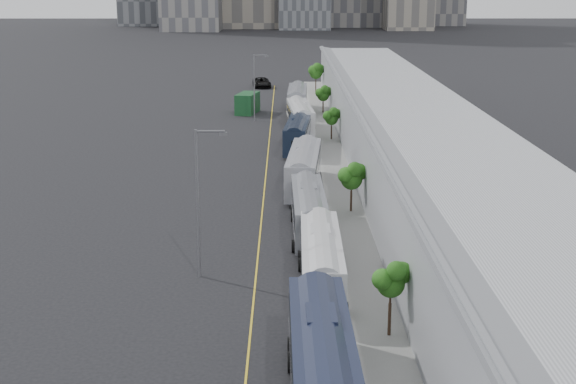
{
  "coord_description": "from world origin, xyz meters",
  "views": [
    {
      "loc": [
        0.41,
        -11.53,
        18.73
      ],
      "look_at": [
        0.64,
        47.79,
        3.0
      ],
      "focal_mm": 50.0,
      "sensor_mm": 36.0,
      "label": 1
    }
  ],
  "objects_px": {
    "street_lamp_near": "(200,194)",
    "shipping_container": "(247,103)",
    "bus_1": "(322,375)",
    "bus_5": "(298,137)",
    "suv": "(262,82)",
    "bus_6": "(300,120)",
    "bus_2": "(321,266)",
    "street_lamp_far": "(256,83)",
    "bus_3": "(309,215)",
    "bus_7": "(297,102)",
    "bus_4": "(304,172)"
  },
  "relations": [
    {
      "from": "street_lamp_near",
      "to": "shipping_container",
      "type": "bearing_deg",
      "value": 90.04
    },
    {
      "from": "bus_1",
      "to": "bus_5",
      "type": "distance_m",
      "value": 57.02
    },
    {
      "from": "shipping_container",
      "to": "suv",
      "type": "height_order",
      "value": "shipping_container"
    },
    {
      "from": "street_lamp_near",
      "to": "shipping_container",
      "type": "distance_m",
      "value": 66.28
    },
    {
      "from": "bus_6",
      "to": "shipping_container",
      "type": "relative_size",
      "value": 2.39
    },
    {
      "from": "bus_2",
      "to": "street_lamp_far",
      "type": "height_order",
      "value": "street_lamp_far"
    },
    {
      "from": "bus_1",
      "to": "bus_3",
      "type": "xyz_separation_m",
      "value": [
        0.15,
        25.85,
        -0.22
      ]
    },
    {
      "from": "bus_7",
      "to": "street_lamp_near",
      "type": "xyz_separation_m",
      "value": [
        -7.17,
        -66.65,
        3.94
      ]
    },
    {
      "from": "bus_4",
      "to": "bus_6",
      "type": "height_order",
      "value": "bus_4"
    },
    {
      "from": "bus_4",
      "to": "bus_5",
      "type": "bearing_deg",
      "value": 95.44
    },
    {
      "from": "bus_1",
      "to": "bus_7",
      "type": "height_order",
      "value": "bus_1"
    },
    {
      "from": "bus_4",
      "to": "bus_7",
      "type": "distance_m",
      "value": 44.14
    },
    {
      "from": "suv",
      "to": "street_lamp_near",
      "type": "bearing_deg",
      "value": -98.12
    },
    {
      "from": "bus_6",
      "to": "suv",
      "type": "relative_size",
      "value": 2.08
    },
    {
      "from": "bus_3",
      "to": "bus_7",
      "type": "bearing_deg",
      "value": 89.19
    },
    {
      "from": "bus_7",
      "to": "street_lamp_far",
      "type": "relative_size",
      "value": 1.47
    },
    {
      "from": "suv",
      "to": "street_lamp_far",
      "type": "bearing_deg",
      "value": -97.11
    },
    {
      "from": "street_lamp_far",
      "to": "bus_2",
      "type": "bearing_deg",
      "value": -84.26
    },
    {
      "from": "bus_3",
      "to": "shipping_container",
      "type": "relative_size",
      "value": 2.2
    },
    {
      "from": "bus_5",
      "to": "bus_4",
      "type": "bearing_deg",
      "value": -84.26
    },
    {
      "from": "bus_3",
      "to": "bus_5",
      "type": "height_order",
      "value": "bus_5"
    },
    {
      "from": "street_lamp_far",
      "to": "suv",
      "type": "xyz_separation_m",
      "value": [
        -0.17,
        35.43,
        -4.32
      ]
    },
    {
      "from": "bus_2",
      "to": "street_lamp_far",
      "type": "bearing_deg",
      "value": 96.45
    },
    {
      "from": "street_lamp_near",
      "to": "bus_1",
      "type": "bearing_deg",
      "value": -67.19
    },
    {
      "from": "bus_2",
      "to": "suv",
      "type": "bearing_deg",
      "value": 94.47
    },
    {
      "from": "bus_5",
      "to": "bus_7",
      "type": "xyz_separation_m",
      "value": [
        0.34,
        26.36,
        0.13
      ]
    },
    {
      "from": "bus_4",
      "to": "street_lamp_far",
      "type": "height_order",
      "value": "street_lamp_far"
    },
    {
      "from": "bus_1",
      "to": "street_lamp_far",
      "type": "distance_m",
      "value": 76.76
    },
    {
      "from": "shipping_container",
      "to": "suv",
      "type": "relative_size",
      "value": 0.87
    },
    {
      "from": "bus_4",
      "to": "suv",
      "type": "height_order",
      "value": "bus_4"
    },
    {
      "from": "bus_3",
      "to": "street_lamp_far",
      "type": "bearing_deg",
      "value": 95.71
    },
    {
      "from": "bus_4",
      "to": "street_lamp_near",
      "type": "xyz_separation_m",
      "value": [
        -7.11,
        -22.52,
        3.93
      ]
    },
    {
      "from": "bus_7",
      "to": "bus_4",
      "type": "bearing_deg",
      "value": -88.17
    },
    {
      "from": "shipping_container",
      "to": "bus_2",
      "type": "bearing_deg",
      "value": -71.38
    },
    {
      "from": "bus_4",
      "to": "shipping_container",
      "type": "relative_size",
      "value": 2.44
    },
    {
      "from": "bus_6",
      "to": "street_lamp_far",
      "type": "relative_size",
      "value": 1.45
    },
    {
      "from": "street_lamp_near",
      "to": "street_lamp_far",
      "type": "xyz_separation_m",
      "value": [
        1.39,
        59.74,
        -0.36
      ]
    },
    {
      "from": "bus_3",
      "to": "bus_4",
      "type": "xyz_separation_m",
      "value": [
        -0.08,
        13.39,
        0.15
      ]
    },
    {
      "from": "bus_1",
      "to": "shipping_container",
      "type": "xyz_separation_m",
      "value": [
        -7.08,
        82.88,
        -0.25
      ]
    },
    {
      "from": "bus_5",
      "to": "shipping_container",
      "type": "relative_size",
      "value": 2.25
    },
    {
      "from": "bus_1",
      "to": "bus_4",
      "type": "xyz_separation_m",
      "value": [
        0.07,
        39.25,
        -0.07
      ]
    },
    {
      "from": "shipping_container",
      "to": "street_lamp_far",
      "type": "bearing_deg",
      "value": -65.17
    },
    {
      "from": "bus_3",
      "to": "street_lamp_near",
      "type": "height_order",
      "value": "street_lamp_near"
    },
    {
      "from": "bus_3",
      "to": "bus_6",
      "type": "bearing_deg",
      "value": 89.02
    },
    {
      "from": "bus_2",
      "to": "street_lamp_near",
      "type": "distance_m",
      "value": 8.91
    },
    {
      "from": "bus_4",
      "to": "shipping_container",
      "type": "xyz_separation_m",
      "value": [
        -7.16,
        43.64,
        -0.17
      ]
    },
    {
      "from": "bus_4",
      "to": "bus_5",
      "type": "distance_m",
      "value": 17.77
    },
    {
      "from": "street_lamp_far",
      "to": "bus_5",
      "type": "bearing_deg",
      "value": -74.38
    },
    {
      "from": "bus_1",
      "to": "bus_2",
      "type": "height_order",
      "value": "bus_1"
    },
    {
      "from": "bus_3",
      "to": "street_lamp_near",
      "type": "xyz_separation_m",
      "value": [
        -7.19,
        -9.12,
        4.08
      ]
    }
  ]
}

